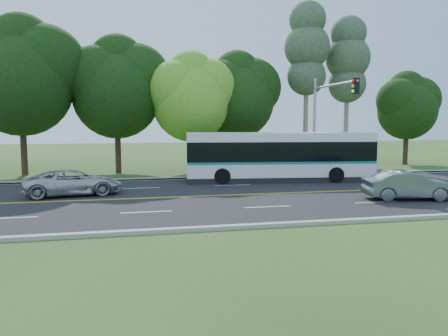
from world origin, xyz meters
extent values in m
plane|color=#2C4B19|center=(0.00, 0.00, 0.00)|extent=(120.00, 120.00, 0.00)
cube|color=black|center=(0.00, 0.00, 0.01)|extent=(60.00, 14.00, 0.02)
cube|color=#A5A195|center=(0.00, 7.15, 0.07)|extent=(60.00, 0.30, 0.15)
cube|color=#A5A195|center=(0.00, -7.15, 0.07)|extent=(60.00, 0.30, 0.15)
cube|color=#2C4B19|center=(0.00, 9.00, 0.05)|extent=(60.00, 4.00, 0.10)
cube|color=gold|center=(0.00, -0.08, 0.02)|extent=(57.00, 0.10, 0.00)
cube|color=gold|center=(0.00, 0.08, 0.02)|extent=(57.00, 0.10, 0.00)
cube|color=silver|center=(-11.50, -3.50, 0.02)|extent=(2.20, 0.12, 0.00)
cube|color=silver|center=(-6.00, -3.50, 0.02)|extent=(2.20, 0.12, 0.00)
cube|color=silver|center=(-0.50, -3.50, 0.02)|extent=(2.20, 0.12, 0.00)
cube|color=silver|center=(5.00, -3.50, 0.02)|extent=(2.20, 0.12, 0.00)
cube|color=silver|center=(-11.50, 3.50, 0.02)|extent=(2.20, 0.12, 0.00)
cube|color=silver|center=(-6.00, 3.50, 0.02)|extent=(2.20, 0.12, 0.00)
cube|color=silver|center=(-0.50, 3.50, 0.02)|extent=(2.20, 0.12, 0.00)
cube|color=silver|center=(5.00, 3.50, 0.02)|extent=(2.20, 0.12, 0.00)
cube|color=silver|center=(10.50, 3.50, 0.02)|extent=(2.20, 0.12, 0.00)
cube|color=silver|center=(0.00, 6.85, 0.02)|extent=(57.00, 0.12, 0.00)
cube|color=silver|center=(0.00, -6.85, 0.02)|extent=(57.00, 0.12, 0.00)
cylinder|color=black|center=(-14.00, 11.00, 1.98)|extent=(0.44, 0.44, 3.96)
sphere|color=black|center=(-14.00, 11.00, 6.48)|extent=(7.20, 7.20, 7.20)
sphere|color=black|center=(-12.38, 11.30, 7.92)|extent=(5.76, 5.76, 5.76)
sphere|color=black|center=(-13.90, 11.40, 9.18)|extent=(4.68, 4.68, 4.68)
cylinder|color=black|center=(-7.50, 12.00, 1.80)|extent=(0.44, 0.44, 3.60)
sphere|color=black|center=(-7.50, 12.00, 5.91)|extent=(6.60, 6.60, 6.60)
sphere|color=black|center=(-6.02, 12.30, 7.23)|extent=(5.28, 5.28, 5.28)
sphere|color=black|center=(-8.82, 11.80, 7.06)|extent=(4.95, 4.95, 4.95)
sphere|color=black|center=(-7.40, 12.40, 8.38)|extent=(4.29, 4.29, 4.29)
cylinder|color=black|center=(-2.00, 11.00, 1.62)|extent=(0.44, 0.44, 3.24)
sphere|color=#499D20|center=(-2.00, 11.00, 5.27)|extent=(5.80, 5.80, 5.80)
sphere|color=#499D20|center=(-0.69, 11.30, 6.43)|extent=(4.64, 4.64, 4.64)
sphere|color=#499D20|center=(-3.16, 10.80, 6.29)|extent=(4.35, 4.35, 4.35)
sphere|color=#499D20|center=(-1.90, 11.40, 7.45)|extent=(3.77, 3.77, 3.77)
cylinder|color=black|center=(2.00, 12.50, 1.71)|extent=(0.44, 0.44, 3.42)
sphere|color=black|center=(2.00, 12.50, 5.52)|extent=(6.00, 6.00, 6.00)
sphere|color=black|center=(3.35, 12.80, 6.72)|extent=(4.80, 4.80, 4.80)
sphere|color=black|center=(0.80, 12.30, 6.57)|extent=(4.50, 4.50, 4.50)
sphere|color=black|center=(2.10, 12.90, 7.77)|extent=(3.90, 3.90, 3.90)
cylinder|color=gray|center=(8.00, 12.50, 4.90)|extent=(0.40, 0.40, 9.80)
sphere|color=#36482D|center=(8.00, 12.50, 7.70)|extent=(3.23, 3.23, 3.23)
sphere|color=#36482D|center=(8.00, 12.50, 10.08)|extent=(3.80, 3.80, 3.80)
sphere|color=#36482D|center=(8.00, 12.50, 12.32)|extent=(3.04, 3.04, 3.04)
cylinder|color=gray|center=(12.00, 13.00, 4.55)|extent=(0.40, 0.40, 9.10)
sphere|color=#36482D|center=(12.00, 13.00, 7.15)|extent=(3.23, 3.23, 3.23)
sphere|color=#36482D|center=(12.00, 13.00, 9.36)|extent=(3.80, 3.80, 3.80)
sphere|color=#36482D|center=(12.00, 13.00, 11.44)|extent=(3.04, 3.04, 3.04)
cylinder|color=black|center=(18.00, 13.00, 1.53)|extent=(0.44, 0.44, 3.06)
sphere|color=black|center=(18.00, 13.00, 4.88)|extent=(5.20, 5.20, 5.20)
sphere|color=black|center=(19.17, 13.30, 5.92)|extent=(4.16, 4.16, 4.16)
sphere|color=black|center=(16.96, 12.80, 5.79)|extent=(3.90, 3.90, 3.90)
sphere|color=black|center=(18.10, 13.40, 6.83)|extent=(3.38, 3.38, 3.38)
sphere|color=maroon|center=(3.00, 8.20, 0.75)|extent=(1.50, 1.50, 1.50)
sphere|color=maroon|center=(4.00, 8.20, 0.75)|extent=(1.50, 1.50, 1.50)
sphere|color=maroon|center=(5.00, 8.20, 0.75)|extent=(1.50, 1.50, 1.50)
sphere|color=maroon|center=(6.00, 8.20, 0.75)|extent=(1.50, 1.50, 1.50)
sphere|color=maroon|center=(7.00, 8.20, 0.75)|extent=(1.50, 1.50, 1.50)
sphere|color=maroon|center=(8.00, 8.20, 0.75)|extent=(1.50, 1.50, 1.50)
sphere|color=maroon|center=(9.00, 8.20, 0.75)|extent=(1.50, 1.50, 1.50)
sphere|color=maroon|center=(10.00, 8.20, 0.75)|extent=(1.50, 1.50, 1.50)
sphere|color=maroon|center=(11.00, 8.20, 0.75)|extent=(1.50, 1.50, 1.50)
cube|color=olive|center=(10.00, 7.40, 0.20)|extent=(3.50, 1.40, 0.40)
cylinder|color=#979AA0|center=(6.50, 7.30, 3.50)|extent=(0.20, 0.20, 7.00)
cylinder|color=#979AA0|center=(6.50, 4.30, 6.30)|extent=(0.14, 6.00, 0.14)
cube|color=black|center=(6.50, 1.50, 6.00)|extent=(0.32, 0.28, 0.95)
sphere|color=red|center=(6.33, 1.50, 6.30)|extent=(0.18, 0.18, 0.18)
sphere|color=yellow|center=(6.33, 1.50, 6.00)|extent=(0.18, 0.18, 0.18)
sphere|color=#19D833|center=(6.33, 1.50, 5.70)|extent=(0.18, 0.18, 0.18)
cube|color=white|center=(2.98, 4.78, 0.88)|extent=(12.38, 4.03, 1.00)
cube|color=black|center=(2.98, 4.78, 2.01)|extent=(12.32, 4.06, 1.26)
cube|color=white|center=(2.98, 4.78, 2.92)|extent=(12.38, 4.03, 0.57)
cube|color=#0D7973|center=(2.98, 4.78, 1.32)|extent=(12.33, 4.07, 0.14)
cube|color=black|center=(-3.02, 5.51, 2.10)|extent=(0.35, 2.37, 1.73)
cube|color=#19E54C|center=(-3.01, 5.51, 3.08)|extent=(0.24, 1.54, 0.22)
cube|color=black|center=(2.98, 4.78, 0.20)|extent=(12.37, 3.93, 0.35)
cylinder|color=black|center=(-1.02, 4.05, 0.53)|extent=(1.04, 0.40, 1.01)
cylinder|color=black|center=(-0.73, 6.45, 0.53)|extent=(1.04, 0.40, 1.01)
cylinder|color=black|center=(6.22, 3.17, 0.53)|extent=(1.04, 0.40, 1.01)
cylinder|color=black|center=(6.51, 5.57, 0.53)|extent=(1.04, 0.40, 1.01)
imported|color=slate|center=(6.97, -3.20, 0.74)|extent=(4.57, 2.34, 1.44)
imported|color=#B7BBBC|center=(-9.60, 1.78, 0.70)|extent=(5.18, 2.91, 1.37)
camera|label=1|loc=(-6.65, -22.33, 3.90)|focal=35.00mm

